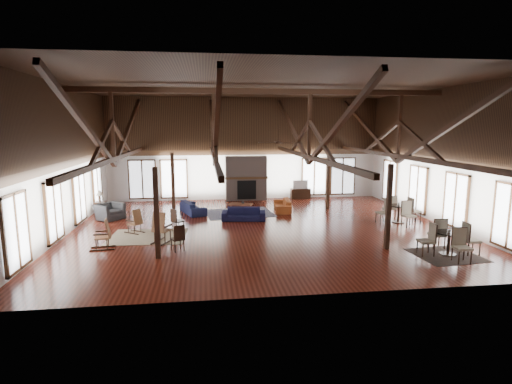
{
  "coord_description": "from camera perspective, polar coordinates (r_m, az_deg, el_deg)",
  "views": [
    {
      "loc": [
        -2.4,
        -16.57,
        4.36
      ],
      "look_at": [
        -0.14,
        1.0,
        1.41
      ],
      "focal_mm": 28.0,
      "sensor_mm": 36.0,
      "label": 1
    }
  ],
  "objects": [
    {
      "name": "coffee_table",
      "position": [
        20.28,
        -2.23,
        -1.84
      ],
      "size": [
        1.3,
        0.97,
        0.45
      ],
      "rotation": [
        0.0,
        0.0,
        -0.38
      ],
      "color": "brown",
      "rests_on": "floor"
    },
    {
      "name": "wall_front",
      "position": [
        9.96,
        6.68,
        1.55
      ],
      "size": [
        16.0,
        0.02,
        6.0
      ],
      "primitive_type": "cube",
      "color": "silver",
      "rests_on": "floor"
    },
    {
      "name": "rug_dark",
      "position": [
        15.2,
        25.53,
        -8.14
      ],
      "size": [
        2.23,
        2.06,
        0.01
      ],
      "primitive_type": "cube",
      "rotation": [
        0.0,
        0.0,
        0.08
      ],
      "color": "black",
      "rests_on": "floor"
    },
    {
      "name": "television",
      "position": [
        24.25,
        6.3,
        1.08
      ],
      "size": [
        0.92,
        0.21,
        0.53
      ],
      "primitive_type": "imported",
      "rotation": [
        0.0,
        0.0,
        0.09
      ],
      "color": "#B2B2B2",
      "rests_on": "tv_console"
    },
    {
      "name": "rug_tan",
      "position": [
        16.53,
        -15.19,
        -6.16
      ],
      "size": [
        3.08,
        2.49,
        0.01
      ],
      "primitive_type": "cube",
      "rotation": [
        0.0,
        0.0,
        -0.06
      ],
      "color": "tan",
      "rests_on": "floor"
    },
    {
      "name": "rocking_chair_c",
      "position": [
        15.29,
        -20.78,
        -5.75
      ],
      "size": [
        0.89,
        0.54,
        1.09
      ],
      "rotation": [
        0.0,
        0.0,
        1.68
      ],
      "color": "brown",
      "rests_on": "floor"
    },
    {
      "name": "sofa_orange",
      "position": [
        20.79,
        3.79,
        -1.85
      ],
      "size": [
        2.08,
        1.0,
        0.58
      ],
      "primitive_type": "imported",
      "rotation": [
        0.0,
        0.0,
        -1.68
      ],
      "color": "#A04A1F",
      "rests_on": "floor"
    },
    {
      "name": "sofa_navy_front",
      "position": [
        18.63,
        -1.78,
        -3.17
      ],
      "size": [
        2.09,
        1.02,
        0.59
      ],
      "primitive_type": "imported",
      "rotation": [
        0.0,
        0.0,
        -0.12
      ],
      "color": "black",
      "rests_on": "floor"
    },
    {
      "name": "tv_console",
      "position": [
        24.35,
        6.38,
        -0.22
      ],
      "size": [
        1.18,
        0.44,
        0.59
      ],
      "primitive_type": "cube",
      "color": "black",
      "rests_on": "floor"
    },
    {
      "name": "cafe_table_near",
      "position": [
        15.16,
        25.84,
        -6.07
      ],
      "size": [
        2.12,
        2.12,
        1.1
      ],
      "rotation": [
        0.0,
        0.0,
        -0.06
      ],
      "color": "black",
      "rests_on": "floor"
    },
    {
      "name": "side_table_lamp",
      "position": [
        21.16,
        -21.34,
        -1.79
      ],
      "size": [
        0.49,
        0.49,
        1.26
      ],
      "color": "black",
      "rests_on": "floor"
    },
    {
      "name": "rocking_chair_b",
      "position": [
        15.41,
        -13.47,
        -5.07
      ],
      "size": [
        0.84,
        1.05,
        1.2
      ],
      "rotation": [
        0.0,
        0.0,
        -0.44
      ],
      "color": "brown",
      "rests_on": "floor"
    },
    {
      "name": "side_chair_b",
      "position": [
        14.24,
        -11.03,
        -6.2
      ],
      "size": [
        0.54,
        0.54,
        0.96
      ],
      "rotation": [
        0.0,
        0.0,
        0.45
      ],
      "color": "black",
      "rests_on": "floor"
    },
    {
      "name": "wall_left",
      "position": [
        17.54,
        -25.99,
        4.05
      ],
      "size": [
        0.02,
        14.0,
        6.0
      ],
      "primitive_type": "cube",
      "color": "silver",
      "rests_on": "floor"
    },
    {
      "name": "floor",
      "position": [
        17.3,
        0.88,
        -5.15
      ],
      "size": [
        16.0,
        16.0,
        0.0
      ],
      "primitive_type": "plane",
      "color": "#5E1F13",
      "rests_on": "ground"
    },
    {
      "name": "post_grid",
      "position": [
        16.98,
        0.89,
        -0.16
      ],
      "size": [
        8.16,
        7.16,
        3.05
      ],
      "color": "black",
      "rests_on": "floor"
    },
    {
      "name": "cup_near",
      "position": [
        15.04,
        25.87,
        -5.04
      ],
      "size": [
        0.16,
        0.16,
        0.1
      ],
      "primitive_type": "imported",
      "rotation": [
        0.0,
        0.0,
        0.43
      ],
      "color": "#B2B2B2",
      "rests_on": "cafe_table_near"
    },
    {
      "name": "sofa_navy_left",
      "position": [
        20.35,
        -9.01,
        -2.18
      ],
      "size": [
        2.2,
        1.44,
        0.6
      ],
      "primitive_type": "imported",
      "rotation": [
        0.0,
        0.0,
        1.91
      ],
      "color": "#131635",
      "rests_on": "floor"
    },
    {
      "name": "ceiling_fan",
      "position": [
        15.85,
        3.24,
        7.17
      ],
      "size": [
        1.6,
        1.6,
        0.75
      ],
      "color": "black",
      "rests_on": "roof_truss"
    },
    {
      "name": "fireplace",
      "position": [
        23.56,
        -1.42,
        1.96
      ],
      "size": [
        2.5,
        0.69,
        2.6
      ],
      "color": "#715E56",
      "rests_on": "floor"
    },
    {
      "name": "cup_far",
      "position": [
        19.21,
        19.73,
        -1.63
      ],
      "size": [
        0.17,
        0.17,
        0.11
      ],
      "primitive_type": "imported",
      "rotation": [
        0.0,
        0.0,
        -0.37
      ],
      "color": "#B2B2B2",
      "rests_on": "cafe_table_far"
    },
    {
      "name": "armchair",
      "position": [
        20.03,
        -20.17,
        -2.62
      ],
      "size": [
        1.5,
        1.52,
        0.74
      ],
      "primitive_type": "imported",
      "rotation": [
        0.0,
        0.0,
        0.87
      ],
      "color": "#2C2C2E",
      "rests_on": "floor"
    },
    {
      "name": "rocking_chair_a",
      "position": [
        17.08,
        -16.79,
        -4.11
      ],
      "size": [
        0.87,
        0.79,
        1.01
      ],
      "rotation": [
        0.0,
        0.0,
        0.94
      ],
      "color": "brown",
      "rests_on": "floor"
    },
    {
      "name": "wall_back",
      "position": [
        23.73,
        -1.52,
        6.16
      ],
      "size": [
        16.0,
        0.02,
        6.0
      ],
      "primitive_type": "cube",
      "color": "silver",
      "rests_on": "floor"
    },
    {
      "name": "ceiling",
      "position": [
        16.82,
        0.94,
        15.05
      ],
      "size": [
        16.0,
        14.0,
        0.02
      ],
      "primitive_type": "cube",
      "color": "black",
      "rests_on": "wall_back"
    },
    {
      "name": "rug_navy",
      "position": [
        20.16,
        -2.42,
        -3.03
      ],
      "size": [
        3.57,
        2.86,
        0.01
      ],
      "primitive_type": "cube",
      "rotation": [
        0.0,
        0.0,
        0.12
      ],
      "color": "#1A1C4A",
      "rests_on": "floor"
    },
    {
      "name": "cafe_table_far",
      "position": [
        19.26,
        19.71,
        -2.51
      ],
      "size": [
        2.14,
        2.14,
        1.11
      ],
      "rotation": [
        0.0,
        0.0,
        0.08
      ],
      "color": "black",
      "rests_on": "floor"
    },
    {
      "name": "roof_truss",
      "position": [
        16.74,
        0.92,
        8.32
      ],
      "size": [
        15.6,
        14.07,
        3.14
      ],
      "color": "black",
      "rests_on": "wall_back"
    },
    {
      "name": "side_chair_a",
      "position": [
        16.83,
        -11.4,
        -3.75
      ],
      "size": [
        0.58,
        0.58,
        0.98
      ],
      "rotation": [
        0.0,
        0.0,
        -0.89
      ],
      "color": "black",
      "rests_on": "floor"
    },
    {
      "name": "wall_right",
      "position": [
        19.61,
        24.81,
        4.61
      ],
      "size": [
        0.02,
        14.0,
        6.0
      ],
      "primitive_type": "cube",
      "color": "silver",
      "rests_on": "floor"
    },
    {
      "name": "vase",
      "position": [
        20.29,
        -1.89,
        -1.43
      ],
      "size": [
        0.18,
        0.18,
        0.17
      ],
      "primitive_type": "imported",
      "rotation": [
        0.0,
        0.0,
        0.12
      ],
      "color": "#B2B2B2",
      "rests_on": "coffee_table"
    }
  ]
}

